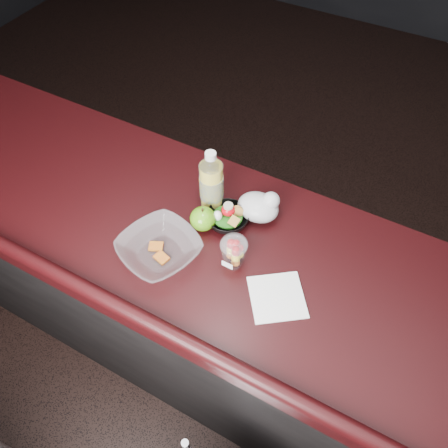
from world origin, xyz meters
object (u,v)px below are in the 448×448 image
(green_apple, at_px, (203,219))
(fruit_cup, at_px, (234,251))
(takeout_bowl, at_px, (159,249))
(lemonade_bottle, at_px, (212,185))
(snack_bowl, at_px, (227,218))

(green_apple, bearing_deg, fruit_cup, -27.31)
(fruit_cup, height_order, takeout_bowl, fruit_cup)
(fruit_cup, relative_size, takeout_bowl, 0.39)
(lemonade_bottle, distance_m, green_apple, 0.12)
(lemonade_bottle, relative_size, green_apple, 2.69)
(lemonade_bottle, bearing_deg, takeout_bowl, -99.77)
(snack_bowl, bearing_deg, green_apple, -140.57)
(lemonade_bottle, xyz_separation_m, green_apple, (0.02, -0.10, -0.06))
(green_apple, xyz_separation_m, takeout_bowl, (-0.07, -0.16, -0.01))
(green_apple, bearing_deg, snack_bowl, 39.43)
(lemonade_bottle, relative_size, takeout_bowl, 0.79)
(lemonade_bottle, bearing_deg, snack_bowl, -27.95)
(lemonade_bottle, bearing_deg, fruit_cup, -45.18)
(lemonade_bottle, height_order, green_apple, lemonade_bottle)
(green_apple, bearing_deg, takeout_bowl, -111.74)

